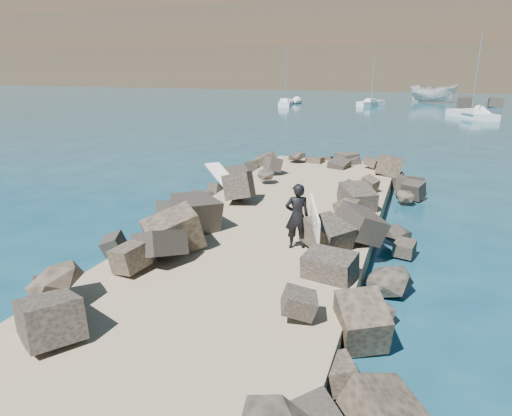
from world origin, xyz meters
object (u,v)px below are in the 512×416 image
object	(u,v)px
boat_imported	(433,93)
surfboard_resting	(222,179)
sailboat_b	(371,103)
surfer_with_board	(299,216)

from	to	relation	value
boat_imported	surfboard_resting	bearing A→B (deg)	-174.86
surfboard_resting	sailboat_b	world-z (taller)	sailboat_b
surfer_with_board	sailboat_b	size ratio (longest dim) A/B	0.31
surfboard_resting	surfer_with_board	world-z (taller)	surfer_with_board
boat_imported	sailboat_b	distance (m)	12.14
surfboard_resting	boat_imported	xyz separation A→B (m)	(8.07, 58.78, 0.28)
surfboard_resting	boat_imported	distance (m)	59.33
sailboat_b	surfer_with_board	bearing A→B (deg)	-85.66
boat_imported	sailboat_b	bearing A→B (deg)	152.13
surfboard_resting	boat_imported	bearing A→B (deg)	37.78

